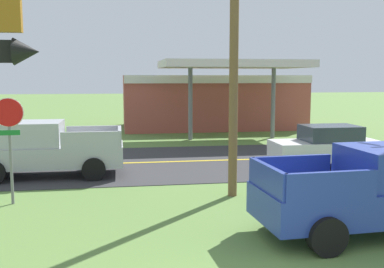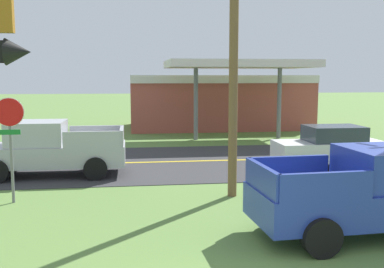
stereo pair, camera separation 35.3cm
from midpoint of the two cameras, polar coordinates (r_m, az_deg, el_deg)
name	(u,v)px [view 1 (the left image)]	position (r m, az deg, el deg)	size (l,w,h in m)	color
road_asphalt	(173,162)	(18.90, -2.95, -3.51)	(140.00, 8.00, 0.02)	#333335
road_centre_line	(173,162)	(18.90, -2.95, -3.47)	(126.00, 0.20, 0.01)	gold
stop_sign	(9,132)	(13.44, -22.58, 0.27)	(0.80, 0.08, 2.95)	slate
utility_pole	(234,26)	(13.34, 4.53, 13.35)	(2.13, 0.26, 9.23)	brown
gas_station	(212,100)	(31.33, 2.22, 4.32)	(12.00, 11.50, 4.40)	#A84C42
pickup_blue_parked_on_lawn	(374,192)	(10.99, 20.97, -6.74)	(5.31, 2.48, 1.96)	#233893
pickup_silver_on_road	(46,150)	(16.88, -18.34, -1.88)	(5.20, 2.24, 1.96)	#A8AAAF
car_white_mid_lane	(327,146)	(18.41, 16.01, -1.48)	(4.20, 2.00, 1.64)	silver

